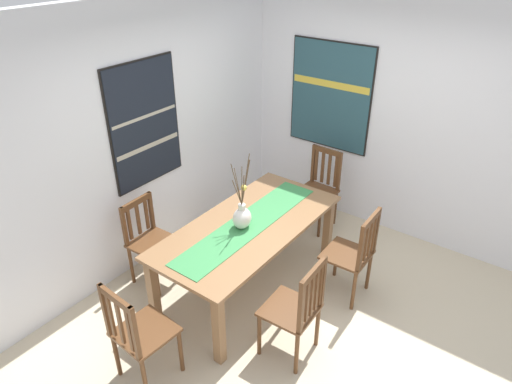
# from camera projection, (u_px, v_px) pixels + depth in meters

# --- Properties ---
(ground_plane) EXTENTS (6.40, 6.40, 0.03)m
(ground_plane) POSITION_uv_depth(u_px,v_px,m) (302.00, 308.00, 4.47)
(ground_plane) COLOR beige
(wall_back) EXTENTS (6.40, 0.12, 2.70)m
(wall_back) POSITION_uv_depth(u_px,v_px,m) (155.00, 134.00, 4.75)
(wall_back) COLOR silver
(wall_back) RESTS_ON ground_plane
(wall_side) EXTENTS (0.12, 6.40, 2.70)m
(wall_side) POSITION_uv_depth(u_px,v_px,m) (397.00, 120.00, 5.09)
(wall_side) COLOR silver
(wall_side) RESTS_ON ground_plane
(dining_table) EXTENTS (1.98, 0.94, 0.74)m
(dining_table) POSITION_uv_depth(u_px,v_px,m) (249.00, 233.00, 4.43)
(dining_table) COLOR #8E6642
(dining_table) RESTS_ON ground_plane
(table_runner) EXTENTS (1.82, 0.36, 0.01)m
(table_runner) POSITION_uv_depth(u_px,v_px,m) (248.00, 224.00, 4.38)
(table_runner) COLOR #388447
(table_runner) RESTS_ON dining_table
(centerpiece_vase) EXTENTS (0.25, 0.23, 0.70)m
(centerpiece_vase) POSITION_uv_depth(u_px,v_px,m) (242.00, 216.00, 4.27)
(centerpiece_vase) COLOR silver
(centerpiece_vase) RESTS_ON dining_table
(chair_0) EXTENTS (0.44, 0.44, 0.90)m
(chair_0) POSITION_uv_depth(u_px,v_px,m) (150.00, 240.00, 4.61)
(chair_0) COLOR brown
(chair_0) RESTS_ON ground_plane
(chair_1) EXTENTS (0.43, 0.43, 0.97)m
(chair_1) POSITION_uv_depth(u_px,v_px,m) (353.00, 253.00, 4.38)
(chair_1) COLOR brown
(chair_1) RESTS_ON ground_plane
(chair_2) EXTENTS (0.45, 0.45, 0.97)m
(chair_2) POSITION_uv_depth(u_px,v_px,m) (139.00, 333.00, 3.53)
(chair_2) COLOR brown
(chair_2) RESTS_ON ground_plane
(chair_3) EXTENTS (0.44, 0.44, 0.98)m
(chair_3) POSITION_uv_depth(u_px,v_px,m) (297.00, 308.00, 3.74)
(chair_3) COLOR brown
(chair_3) RESTS_ON ground_plane
(chair_4) EXTENTS (0.44, 0.44, 0.96)m
(chair_4) POSITION_uv_depth(u_px,v_px,m) (319.00, 187.00, 5.51)
(chair_4) COLOR brown
(chair_4) RESTS_ON ground_plane
(painting_on_back_wall) EXTENTS (0.85, 0.05, 1.25)m
(painting_on_back_wall) POSITION_uv_depth(u_px,v_px,m) (144.00, 124.00, 4.51)
(painting_on_back_wall) COLOR black
(painting_on_side_wall) EXTENTS (0.05, 1.03, 1.26)m
(painting_on_side_wall) POSITION_uv_depth(u_px,v_px,m) (330.00, 96.00, 5.39)
(painting_on_side_wall) COLOR black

